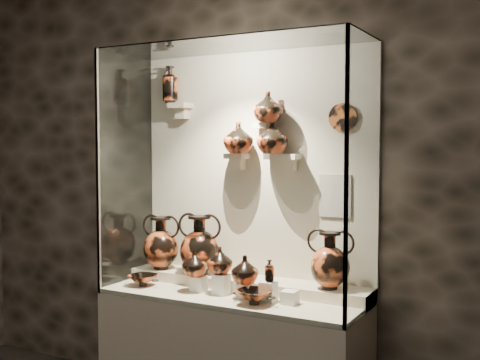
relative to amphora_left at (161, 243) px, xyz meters
name	(u,v)px	position (x,y,z in m)	size (l,w,h in m)	color
wall_back	(255,171)	(0.65, 0.18, 0.51)	(5.00, 0.02, 3.20)	black
plinth	(232,360)	(0.65, -0.14, -0.69)	(1.70, 0.60, 0.80)	beige
front_tier	(232,296)	(0.65, -0.14, -0.27)	(1.68, 0.58, 0.03)	beige
rear_tier	(245,285)	(0.65, 0.03, -0.24)	(1.70, 0.25, 0.10)	beige
back_panel	(255,171)	(0.65, 0.17, 0.51)	(1.70, 0.03, 1.60)	beige
glass_front	(208,175)	(0.65, -0.44, 0.51)	(1.70, 0.01, 1.60)	white
glass_left	(126,170)	(-0.19, -0.14, 0.51)	(0.01, 0.60, 1.60)	white
glass_right	(364,176)	(1.50, -0.14, 0.51)	(0.01, 0.60, 1.60)	white
glass_top	(232,45)	(0.65, -0.14, 1.31)	(1.70, 0.60, 0.01)	white
frame_post_left	(98,172)	(-0.19, -0.43, 0.51)	(0.02, 0.02, 1.60)	gray
frame_post_right	(346,179)	(1.49, -0.43, 0.51)	(0.02, 0.02, 1.60)	gray
pedestal_a	(199,284)	(0.43, -0.19, -0.21)	(0.09, 0.09, 0.10)	silver
pedestal_b	(222,284)	(0.60, -0.19, -0.19)	(0.09, 0.09, 0.13)	silver
pedestal_c	(245,291)	(0.77, -0.19, -0.21)	(0.09, 0.09, 0.09)	silver
pedestal_d	(269,291)	(0.93, -0.19, -0.20)	(0.09, 0.09, 0.12)	silver
pedestal_e	(290,297)	(1.07, -0.19, -0.22)	(0.09, 0.09, 0.08)	silver
bracket_ul	(180,106)	(0.10, 0.10, 0.96)	(0.14, 0.12, 0.04)	beige
bracket_ca	(237,156)	(0.55, 0.10, 0.61)	(0.14, 0.12, 0.04)	beige
bracket_cb	(264,126)	(0.75, 0.10, 0.81)	(0.10, 0.12, 0.04)	beige
bracket_cc	(289,157)	(0.93, 0.10, 0.61)	(0.14, 0.12, 0.04)	beige
amphora_left	(161,243)	(0.00, 0.00, 0.00)	(0.30, 0.30, 0.37)	#BC4E24
amphora_mid	(200,245)	(0.33, -0.01, 0.01)	(0.32, 0.32, 0.40)	#C14722
amphora_right	(330,260)	(1.25, 0.01, -0.01)	(0.28, 0.28, 0.35)	#BC4E24
jug_a	(195,263)	(0.41, -0.21, -0.07)	(0.16, 0.16, 0.17)	#BC4E24
jug_b	(220,260)	(0.58, -0.18, -0.04)	(0.16, 0.16, 0.17)	#C14722
jug_c	(245,270)	(0.78, -0.20, -0.08)	(0.17, 0.17, 0.18)	#BC4E24
lekythos_small	(270,269)	(0.94, -0.20, -0.06)	(0.07, 0.07, 0.15)	#C14722
kylix_left	(143,279)	(0.03, -0.24, -0.21)	(0.24, 0.20, 0.09)	#C14722
kylix_right	(254,295)	(0.89, -0.30, -0.20)	(0.26, 0.22, 0.11)	#BC4E24
lekythos_tall	(170,82)	(0.03, 0.08, 1.13)	(0.12, 0.12, 0.29)	#BC4E24
ovoid_vase_a	(239,138)	(0.60, 0.05, 0.74)	(0.20, 0.20, 0.21)	#C14722
ovoid_vase_b	(268,107)	(0.81, 0.05, 0.93)	(0.19, 0.19, 0.20)	#C14722
ovoid_vase_c	(272,137)	(0.84, 0.05, 0.74)	(0.20, 0.20, 0.21)	#C14722
wall_plate	(342,117)	(1.27, 0.15, 0.86)	(0.18, 0.18, 0.02)	#BE5925
info_placard	(335,196)	(1.23, 0.15, 0.37)	(0.20, 0.01, 0.27)	beige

